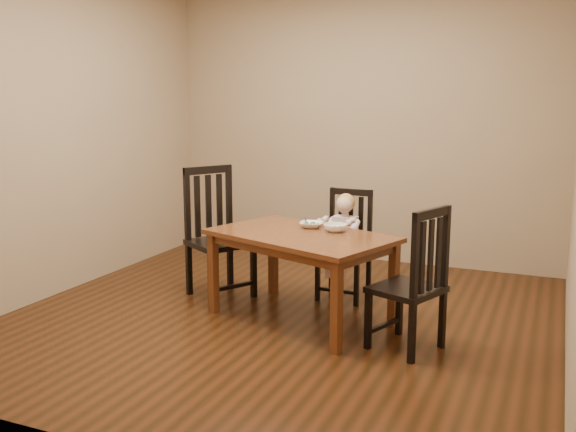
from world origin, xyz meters
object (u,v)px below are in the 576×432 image
at_px(chair_child, 346,246).
at_px(bowl_peas, 311,225).
at_px(toddler, 344,234).
at_px(chair_left, 217,235).
at_px(dining_table, 301,244).
at_px(chair_right, 413,283).
at_px(bowl_veg, 335,228).

relative_size(chair_child, bowl_peas, 4.97).
bearing_deg(toddler, chair_left, 19.03).
distance_m(dining_table, chair_right, 0.95).
bearing_deg(chair_child, chair_right, 130.84).
relative_size(chair_child, chair_right, 0.93).
xyz_separation_m(dining_table, toddler, (0.13, 0.62, -0.04)).
xyz_separation_m(chair_right, bowl_peas, (-0.90, 0.49, 0.22)).
bearing_deg(dining_table, chair_child, 78.59).
bearing_deg(bowl_peas, chair_left, 175.16).
relative_size(dining_table, chair_child, 1.68).
height_order(chair_child, chair_left, chair_left).
height_order(chair_right, bowl_peas, chair_right).
height_order(chair_right, toddler, chair_right).
height_order(dining_table, bowl_peas, bowl_peas).
height_order(chair_right, bowl_veg, chair_right).
xyz_separation_m(dining_table, chair_child, (0.13, 0.67, -0.16)).
bearing_deg(dining_table, bowl_peas, 91.01).
bearing_deg(chair_child, dining_table, 80.04).
bearing_deg(dining_table, chair_right, -16.44).
bearing_deg(bowl_peas, toddler, 70.83).
bearing_deg(bowl_peas, bowl_veg, -16.04).
bearing_deg(bowl_veg, bowl_peas, 163.96).
height_order(chair_child, chair_right, chair_right).
bearing_deg(bowl_veg, chair_child, 98.83).
bearing_deg(toddler, chair_child, -90.00).
bearing_deg(chair_right, bowl_peas, 82.44).
distance_m(chair_right, bowl_veg, 0.84).
relative_size(chair_left, toddler, 2.42).
relative_size(chair_left, chair_right, 1.12).
relative_size(dining_table, bowl_peas, 8.37).
xyz_separation_m(toddler, bowl_peas, (-0.14, -0.40, 0.14)).
distance_m(dining_table, bowl_peas, 0.25).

